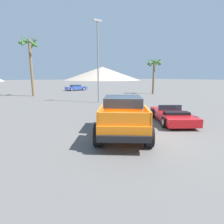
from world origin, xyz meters
The scene contains 7 objects.
ground_plane centered at (0.00, 0.00, 0.00)m, with size 320.00×320.00×0.00m, color #5B5956.
orange_pickup_truck centered at (-0.14, 0.57, 1.02)m, with size 4.24×4.97×1.79m.
red_convertible_car centered at (3.79, 0.79, 0.41)m, with size 3.62×4.42×1.00m.
parked_car_blue centered at (7.63, 28.30, 0.60)m, with size 4.30×2.06×1.16m.
street_lamp_post centered at (3.73, 10.69, 5.02)m, with size 0.90×0.24×8.46m.
palm_tree_tall centered at (-1.40, 21.26, 6.12)m, with size 2.77×2.79×8.26m.
palm_tree_short centered at (15.74, 14.55, 4.35)m, with size 2.86×2.67×5.74m.
Camera 1 is at (-5.02, -6.32, 2.81)m, focal length 28.00 mm.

